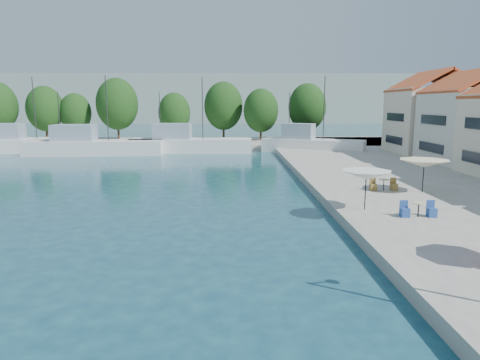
{
  "coord_description": "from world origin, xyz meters",
  "views": [
    {
      "loc": [
        0.25,
        0.22,
        6.34
      ],
      "look_at": [
        0.76,
        26.0,
        1.74
      ],
      "focal_mm": 32.0,
      "sensor_mm": 36.0,
      "label": 1
    }
  ],
  "objects_px": {
    "umbrella_white": "(366,175)",
    "trawler_01": "(20,144)",
    "trawler_04": "(310,145)",
    "umbrella_cream": "(424,163)",
    "trawler_02": "(92,146)",
    "trawler_03": "(188,144)"
  },
  "relations": [
    {
      "from": "umbrella_cream",
      "to": "trawler_02",
      "type": "bearing_deg",
      "value": 138.39
    },
    {
      "from": "umbrella_cream",
      "to": "trawler_03",
      "type": "bearing_deg",
      "value": 122.01
    },
    {
      "from": "trawler_01",
      "to": "trawler_04",
      "type": "relative_size",
      "value": 1.32
    },
    {
      "from": "trawler_04",
      "to": "umbrella_cream",
      "type": "height_order",
      "value": "trawler_04"
    },
    {
      "from": "trawler_02",
      "to": "trawler_03",
      "type": "height_order",
      "value": "same"
    },
    {
      "from": "trawler_03",
      "to": "umbrella_white",
      "type": "distance_m",
      "value": 36.36
    },
    {
      "from": "trawler_03",
      "to": "trawler_04",
      "type": "height_order",
      "value": "same"
    },
    {
      "from": "trawler_01",
      "to": "umbrella_cream",
      "type": "bearing_deg",
      "value": -44.8
    },
    {
      "from": "umbrella_cream",
      "to": "trawler_04",
      "type": "bearing_deg",
      "value": 94.49
    },
    {
      "from": "trawler_04",
      "to": "umbrella_white",
      "type": "bearing_deg",
      "value": -70.89
    },
    {
      "from": "trawler_01",
      "to": "trawler_02",
      "type": "distance_m",
      "value": 11.0
    },
    {
      "from": "trawler_03",
      "to": "umbrella_cream",
      "type": "height_order",
      "value": "trawler_03"
    },
    {
      "from": "trawler_03",
      "to": "umbrella_cream",
      "type": "xyz_separation_m",
      "value": [
        18.33,
        -29.32,
        1.45
      ]
    },
    {
      "from": "trawler_02",
      "to": "umbrella_cream",
      "type": "distance_m",
      "value": 40.35
    },
    {
      "from": "trawler_01",
      "to": "umbrella_white",
      "type": "bearing_deg",
      "value": -52.66
    },
    {
      "from": "trawler_02",
      "to": "trawler_04",
      "type": "bearing_deg",
      "value": 0.01
    },
    {
      "from": "trawler_01",
      "to": "umbrella_cream",
      "type": "xyz_separation_m",
      "value": [
        40.67,
        -29.99,
        1.45
      ]
    },
    {
      "from": "trawler_04",
      "to": "umbrella_white",
      "type": "relative_size",
      "value": 4.85
    },
    {
      "from": "trawler_03",
      "to": "trawler_04",
      "type": "bearing_deg",
      "value": -1.96
    },
    {
      "from": "trawler_02",
      "to": "trawler_03",
      "type": "xyz_separation_m",
      "value": [
        11.82,
        2.54,
        0.0
      ]
    },
    {
      "from": "trawler_01",
      "to": "trawler_03",
      "type": "xyz_separation_m",
      "value": [
        22.34,
        -0.67,
        0.0
      ]
    },
    {
      "from": "umbrella_white",
      "to": "trawler_01",
      "type": "bearing_deg",
      "value": 135.73
    }
  ]
}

